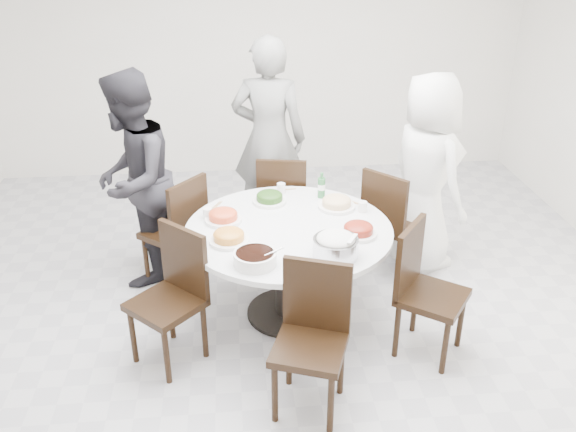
{
  "coord_description": "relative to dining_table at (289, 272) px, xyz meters",
  "views": [
    {
      "loc": [
        -0.33,
        -3.87,
        2.78
      ],
      "look_at": [
        0.06,
        0.05,
        0.82
      ],
      "focal_mm": 38.0,
      "sensor_mm": 36.0,
      "label": 1
    }
  ],
  "objects": [
    {
      "name": "chair_se",
      "position": [
        0.93,
        -0.54,
        0.1
      ],
      "size": [
        0.59,
        0.59,
        0.95
      ],
      "primitive_type": "cube",
      "rotation": [
        0.0,
        0.0,
        7.21
      ],
      "color": "black",
      "rests_on": "floor"
    },
    {
      "name": "floor",
      "position": [
        -0.06,
        0.0,
        -0.38
      ],
      "size": [
        6.0,
        6.0,
        0.01
      ],
      "primitive_type": "cube",
      "color": "silver",
      "rests_on": "ground"
    },
    {
      "name": "dish_pale",
      "position": [
        0.4,
        0.29,
        0.41
      ],
      "size": [
        0.28,
        0.28,
        0.08
      ],
      "primitive_type": "cylinder",
      "color": "white",
      "rests_on": "dining_table"
    },
    {
      "name": "chair_sw",
      "position": [
        -0.87,
        -0.45,
        0.1
      ],
      "size": [
        0.59,
        0.59,
        0.95
      ],
      "primitive_type": "cube",
      "rotation": [
        0.0,
        0.0,
        5.51
      ],
      "color": "black",
      "rests_on": "floor"
    },
    {
      "name": "diner_middle",
      "position": [
        -0.04,
        1.41,
        0.56
      ],
      "size": [
        0.76,
        0.58,
        1.87
      ],
      "primitive_type": "imported",
      "rotation": [
        0.0,
        0.0,
        2.94
      ],
      "color": "black",
      "rests_on": "floor"
    },
    {
      "name": "soup_bowl",
      "position": [
        -0.27,
        -0.48,
        0.42
      ],
      "size": [
        0.28,
        0.28,
        0.09
      ],
      "primitive_type": "cylinder",
      "color": "white",
      "rests_on": "dining_table"
    },
    {
      "name": "dining_table",
      "position": [
        0.0,
        0.0,
        0.0
      ],
      "size": [
        1.5,
        1.5,
        0.75
      ],
      "primitive_type": "cylinder",
      "color": "white",
      "rests_on": "floor"
    },
    {
      "name": "dish_orange",
      "position": [
        -0.47,
        0.15,
        0.41
      ],
      "size": [
        0.27,
        0.27,
        0.07
      ],
      "primitive_type": "cylinder",
      "color": "white",
      "rests_on": "dining_table"
    },
    {
      "name": "dish_greens",
      "position": [
        -0.11,
        0.44,
        0.41
      ],
      "size": [
        0.26,
        0.26,
        0.07
      ],
      "primitive_type": "cylinder",
      "color": "white",
      "rests_on": "dining_table"
    },
    {
      "name": "tea_cups",
      "position": [
        0.01,
        0.66,
        0.42
      ],
      "size": [
        0.07,
        0.07,
        0.08
      ],
      "primitive_type": "cylinder",
      "color": "white",
      "rests_on": "dining_table"
    },
    {
      "name": "chair_ne",
      "position": [
        0.95,
        0.57,
        0.1
      ],
      "size": [
        0.59,
        0.59,
        0.95
      ],
      "primitive_type": "cube",
      "rotation": [
        0.0,
        0.0,
        2.31
      ],
      "color": "black",
      "rests_on": "floor"
    },
    {
      "name": "dish_tofu",
      "position": [
        -0.43,
        -0.17,
        0.41
      ],
      "size": [
        0.27,
        0.27,
        0.07
      ],
      "primitive_type": "cylinder",
      "color": "white",
      "rests_on": "dining_table"
    },
    {
      "name": "chair_nw",
      "position": [
        -0.89,
        0.58,
        0.1
      ],
      "size": [
        0.59,
        0.59,
        0.95
      ],
      "primitive_type": "cube",
      "rotation": [
        0.0,
        0.0,
        4.03
      ],
      "color": "black",
      "rests_on": "floor"
    },
    {
      "name": "diner_left",
      "position": [
        -1.18,
        0.7,
        0.5
      ],
      "size": [
        0.79,
        0.95,
        1.75
      ],
      "primitive_type": "imported",
      "rotation": [
        0.0,
        0.0,
        4.55
      ],
      "color": "black",
      "rests_on": "floor"
    },
    {
      "name": "chopsticks",
      "position": [
        -0.01,
        0.66,
        0.38
      ],
      "size": [
        0.24,
        0.04,
        0.01
      ],
      "primitive_type": null,
      "color": "tan",
      "rests_on": "dining_table"
    },
    {
      "name": "chair_n",
      "position": [
        0.05,
        1.01,
        0.1
      ],
      "size": [
        0.49,
        0.49,
        0.95
      ],
      "primitive_type": "cube",
      "rotation": [
        0.0,
        0.0,
        2.96
      ],
      "color": "black",
      "rests_on": "floor"
    },
    {
      "name": "chair_s",
      "position": [
        0.03,
        -0.99,
        0.1
      ],
      "size": [
        0.54,
        0.54,
        0.95
      ],
      "primitive_type": "cube",
      "rotation": [
        0.0,
        0.0,
        5.93
      ],
      "color": "black",
      "rests_on": "floor"
    },
    {
      "name": "beverage_bottle",
      "position": [
        0.31,
        0.5,
        0.48
      ],
      "size": [
        0.06,
        0.06,
        0.21
      ],
      "primitive_type": "cylinder",
      "color": "#296835",
      "rests_on": "dining_table"
    },
    {
      "name": "rice_bowl",
      "position": [
        0.27,
        -0.43,
        0.44
      ],
      "size": [
        0.3,
        0.3,
        0.13
      ],
      "primitive_type": "cylinder",
      "color": "silver",
      "rests_on": "dining_table"
    },
    {
      "name": "diner_right",
      "position": [
        1.22,
        0.68,
        0.47
      ],
      "size": [
        0.8,
        0.96,
        1.69
      ],
      "primitive_type": "imported",
      "rotation": [
        0.0,
        0.0,
        1.94
      ],
      "color": "white",
      "rests_on": "floor"
    },
    {
      "name": "dish_redbrown",
      "position": [
        0.48,
        -0.16,
        0.41
      ],
      "size": [
        0.27,
        0.27,
        0.07
      ],
      "primitive_type": "cylinder",
      "color": "white",
      "rests_on": "dining_table"
    },
    {
      "name": "wall_back",
      "position": [
        -0.06,
        3.0,
        1.02
      ],
      "size": [
        6.0,
        0.01,
        2.8
      ],
      "primitive_type": "cube",
      "color": "white",
      "rests_on": "ground"
    }
  ]
}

